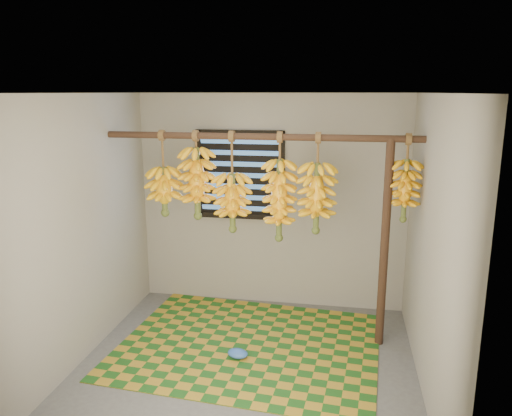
% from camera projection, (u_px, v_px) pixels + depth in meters
% --- Properties ---
extents(floor, '(3.00, 3.00, 0.01)m').
position_uv_depth(floor, '(245.00, 370.00, 4.44)').
color(floor, '#4F4F4F').
rests_on(floor, ground).
extents(ceiling, '(3.00, 3.00, 0.01)m').
position_uv_depth(ceiling, '(244.00, 92.00, 3.89)').
color(ceiling, silver).
rests_on(ceiling, wall_back).
extents(wall_back, '(3.00, 0.01, 2.40)m').
position_uv_depth(wall_back, '(271.00, 202.00, 5.61)').
color(wall_back, gray).
rests_on(wall_back, floor).
extents(wall_left, '(0.01, 3.00, 2.40)m').
position_uv_depth(wall_left, '(78.00, 231.00, 4.42)').
color(wall_left, gray).
rests_on(wall_left, floor).
extents(wall_right, '(0.01, 3.00, 2.40)m').
position_uv_depth(wall_right, '(432.00, 250.00, 3.91)').
color(wall_right, gray).
rests_on(wall_right, floor).
extents(window, '(1.00, 0.04, 1.00)m').
position_uv_depth(window, '(240.00, 175.00, 5.57)').
color(window, black).
rests_on(window, wall_back).
extents(hanging_pole, '(3.00, 0.06, 0.06)m').
position_uv_depth(hanging_pole, '(259.00, 137.00, 4.65)').
color(hanging_pole, '#3D2518').
rests_on(hanging_pole, wall_left).
extents(support_post, '(0.08, 0.08, 2.00)m').
position_uv_depth(support_post, '(385.00, 246.00, 4.68)').
color(support_post, '#3D2518').
rests_on(support_post, floor).
extents(woven_mat, '(2.59, 2.14, 0.01)m').
position_uv_depth(woven_mat, '(249.00, 345.00, 4.86)').
color(woven_mat, '#1B5017').
rests_on(woven_mat, floor).
extents(plastic_bag, '(0.22, 0.18, 0.08)m').
position_uv_depth(plastic_bag, '(238.00, 353.00, 4.61)').
color(plastic_bag, '#305CB3').
rests_on(plastic_bag, woven_mat).
extents(banana_bunch_a, '(0.33, 0.33, 0.84)m').
position_uv_depth(banana_bunch_a, '(164.00, 191.00, 4.94)').
color(banana_bunch_a, brown).
rests_on(banana_bunch_a, hanging_pole).
extents(banana_bunch_b, '(0.34, 0.34, 0.86)m').
position_uv_depth(banana_bunch_b, '(197.00, 183.00, 4.86)').
color(banana_bunch_b, brown).
rests_on(banana_bunch_b, hanging_pole).
extents(banana_bunch_c, '(0.35, 0.35, 0.98)m').
position_uv_depth(banana_bunch_c, '(232.00, 202.00, 4.84)').
color(banana_bunch_c, brown).
rests_on(banana_bunch_c, hanging_pole).
extents(banana_bunch_d, '(0.31, 0.31, 1.04)m').
position_uv_depth(banana_bunch_d, '(279.00, 200.00, 4.76)').
color(banana_bunch_d, brown).
rests_on(banana_bunch_d, hanging_pole).
extents(banana_bunch_e, '(0.35, 0.35, 0.95)m').
position_uv_depth(banana_bunch_e, '(317.00, 198.00, 4.69)').
color(banana_bunch_e, brown).
rests_on(banana_bunch_e, hanging_pole).
extents(banana_bunch_f, '(0.28, 0.28, 0.81)m').
position_uv_depth(banana_bunch_f, '(405.00, 191.00, 4.53)').
color(banana_bunch_f, brown).
rests_on(banana_bunch_f, hanging_pole).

